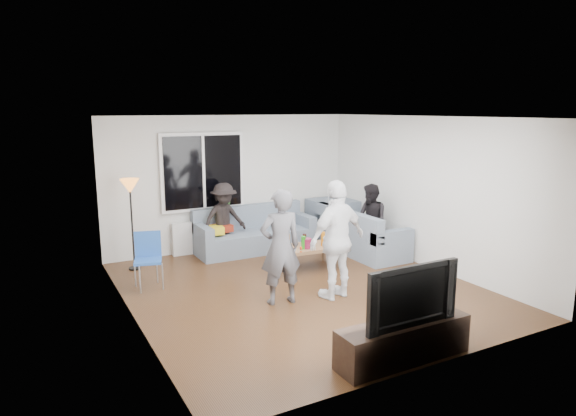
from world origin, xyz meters
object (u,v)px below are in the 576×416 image
sofa_back_section (255,229)px  coffee_table (306,257)px  player_left (280,247)px  floor_lamp (132,225)px  television (406,293)px  player_right (337,240)px  side_chair (148,261)px  tv_console (403,341)px  sofa_right_section (361,231)px  spectator_back (224,219)px  spectator_right (371,220)px

sofa_back_section → coffee_table: sofa_back_section is taller
player_left → sofa_back_section: bearing=-100.1°
sofa_back_section → floor_lamp: floor_lamp is taller
floor_lamp → television: floor_lamp is taller
sofa_back_section → player_right: player_right is taller
side_chair → player_right: (2.33, -1.68, 0.44)m
tv_console → side_chair: bearing=117.9°
side_chair → tv_console: (1.92, -3.62, -0.21)m
sofa_back_section → player_right: size_ratio=1.33×
sofa_right_section → spectator_back: 2.62m
player_right → tv_console: bearing=66.5°
floor_lamp → player_left: (1.51, -2.56, 0.04)m
spectator_right → television: bearing=-25.8°
side_chair → spectator_back: size_ratio=0.63×
player_right → spectator_back: player_right is taller
player_left → side_chair: bearing=-37.7°
sofa_right_section → spectator_right: bearing=-180.0°
floor_lamp → player_left: player_left is taller
coffee_table → side_chair: size_ratio=1.28×
player_left → tv_console: size_ratio=1.03×
side_chair → television: bearing=-46.1°
coffee_table → player_left: player_left is taller
side_chair → spectator_back: spectator_back is taller
sofa_right_section → coffee_table: (-1.45, -0.39, -0.22)m
side_chair → television: (1.92, -3.62, 0.35)m
sofa_right_section → coffee_table: 1.51m
floor_lamp → spectator_back: size_ratio=1.14×
coffee_table → sofa_right_section: bearing=15.0°
player_left → player_right: 0.85m
player_right → television: (-0.42, -1.94, -0.09)m
sofa_right_section → tv_console: sofa_right_section is taller
sofa_right_section → tv_console: (-2.15, -3.70, -0.20)m
spectator_right → tv_console: 4.07m
coffee_table → spectator_back: bearing=121.7°
coffee_table → television: 3.43m
sofa_right_section → floor_lamp: (-4.07, 0.99, 0.36)m
coffee_table → spectator_right: 1.53m
sofa_right_section → television: (-2.15, -3.70, 0.36)m
side_chair → tv_console: side_chair is taller
spectator_back → sofa_right_section: bearing=-32.5°
sofa_right_section → side_chair: side_chair is taller
floor_lamp → player_right: size_ratio=0.90×
player_right → tv_console: size_ratio=1.08×
tv_console → player_left: bearing=100.9°
sofa_right_section → floor_lamp: bearing=76.3°
sofa_back_section → player_left: bearing=-107.1°
sofa_back_section → television: television is taller
coffee_table → tv_console: tv_console is taller
floor_lamp → tv_console: (1.92, -4.69, -0.56)m
coffee_table → player_left: (-1.12, -1.18, 0.62)m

